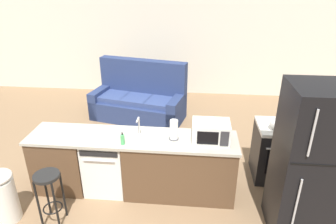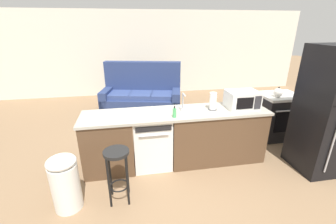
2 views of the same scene
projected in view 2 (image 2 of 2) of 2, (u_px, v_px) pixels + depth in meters
name	position (u px, v px, depth m)	size (l,w,h in m)	color
ground_plane	(167.00, 162.00, 3.81)	(24.00, 24.00, 0.00)	#896B4C
wall_back	(154.00, 53.00, 7.23)	(10.00, 0.06, 2.60)	silver
kitchen_counter	(181.00, 139.00, 3.69)	(2.94, 0.66, 0.90)	brown
dishwasher	(152.00, 141.00, 3.61)	(0.58, 0.61, 0.84)	white
stove_range	(277.00, 116.00, 4.53)	(0.76, 0.68, 0.90)	black
refrigerator	(329.00, 112.00, 3.34)	(0.72, 0.73, 1.92)	black
microwave	(242.00, 100.00, 3.63)	(0.50, 0.37, 0.28)	white
sink_faucet	(183.00, 103.00, 3.48)	(0.07, 0.18, 0.30)	silver
paper_towel_roll	(213.00, 101.00, 3.55)	(0.14, 0.14, 0.28)	#4C4C51
soap_bottle	(174.00, 113.00, 3.27)	(0.06, 0.06, 0.18)	#4CB266
kettle	(278.00, 93.00, 4.19)	(0.21, 0.17, 0.19)	silver
bar_stool	(117.00, 165.00, 2.80)	(0.32, 0.32, 0.74)	black
trash_bin	(65.00, 182.00, 2.74)	(0.35, 0.35, 0.74)	white
couch	(142.00, 96.00, 5.96)	(2.15, 1.32, 1.27)	navy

